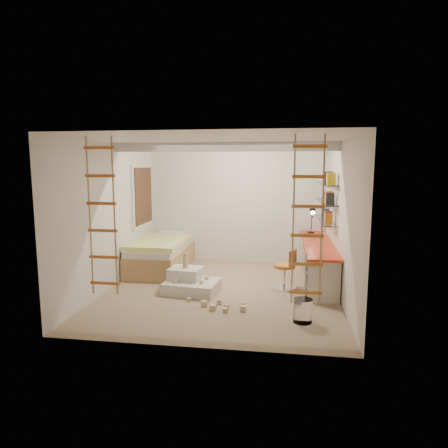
% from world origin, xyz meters
% --- Properties ---
extents(floor, '(4.50, 4.50, 0.00)m').
position_xyz_m(floor, '(0.00, 0.00, 0.00)').
color(floor, '#9A7D63').
rests_on(floor, ground).
extents(ceiling_beam, '(4.00, 0.18, 0.16)m').
position_xyz_m(ceiling_beam, '(0.00, 0.30, 2.52)').
color(ceiling_beam, white).
rests_on(ceiling_beam, ceiling).
extents(window_frame, '(0.06, 1.15, 1.35)m').
position_xyz_m(window_frame, '(-1.97, 1.50, 1.55)').
color(window_frame, white).
rests_on(window_frame, wall_left).
extents(window_blind, '(0.02, 1.00, 1.20)m').
position_xyz_m(window_blind, '(-1.93, 1.50, 1.55)').
color(window_blind, '#4C2D1E').
rests_on(window_blind, window_frame).
extents(rope_ladder_left, '(0.41, 0.04, 2.13)m').
position_xyz_m(rope_ladder_left, '(-1.35, -1.75, 1.52)').
color(rope_ladder_left, '#BD5720').
rests_on(rope_ladder_left, ceiling).
extents(rope_ladder_right, '(0.41, 0.04, 2.13)m').
position_xyz_m(rope_ladder_right, '(1.35, -1.75, 1.52)').
color(rope_ladder_right, '#BF7320').
rests_on(rope_ladder_right, ceiling).
extents(waste_bin, '(0.27, 0.27, 0.34)m').
position_xyz_m(waste_bin, '(1.35, -1.25, 0.17)').
color(waste_bin, white).
rests_on(waste_bin, floor).
extents(desk, '(0.56, 2.80, 0.75)m').
position_xyz_m(desk, '(1.72, 0.86, 0.40)').
color(desk, red).
rests_on(desk, floor).
extents(shelves, '(0.25, 1.80, 0.71)m').
position_xyz_m(shelves, '(1.87, 1.13, 1.50)').
color(shelves, white).
rests_on(shelves, wall_right).
extents(bed, '(1.02, 2.00, 0.69)m').
position_xyz_m(bed, '(-1.48, 1.23, 0.33)').
color(bed, '#AD7F51').
rests_on(bed, floor).
extents(task_lamp, '(0.14, 0.36, 0.57)m').
position_xyz_m(task_lamp, '(1.67, 1.82, 1.14)').
color(task_lamp, black).
rests_on(task_lamp, desk).
extents(swivel_chair, '(0.57, 0.57, 0.73)m').
position_xyz_m(swivel_chair, '(1.12, 0.24, 0.27)').
color(swivel_chair, orange).
rests_on(swivel_chair, floor).
extents(play_platform, '(0.98, 0.81, 0.40)m').
position_xyz_m(play_platform, '(-0.54, -0.13, 0.16)').
color(play_platform, silver).
rests_on(play_platform, floor).
extents(toy_blocks, '(1.28, 1.08, 0.67)m').
position_xyz_m(toy_blocks, '(-0.17, -0.54, 0.20)').
color(toy_blocks, '#CCB284').
rests_on(toy_blocks, floor).
extents(books, '(0.14, 0.64, 0.92)m').
position_xyz_m(books, '(1.87, 1.13, 1.64)').
color(books, orange).
rests_on(books, shelves).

